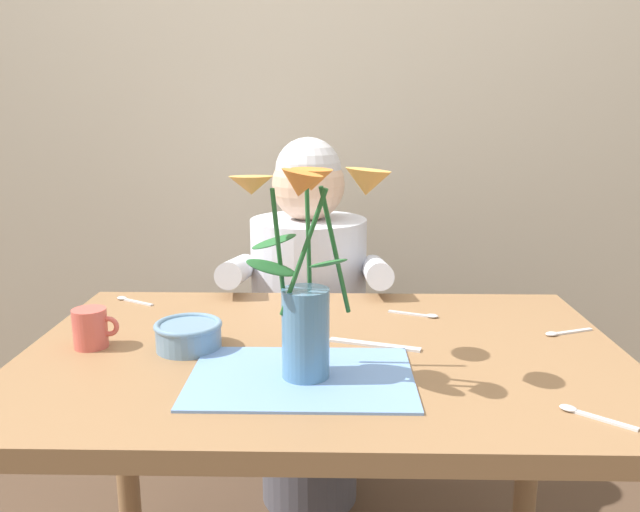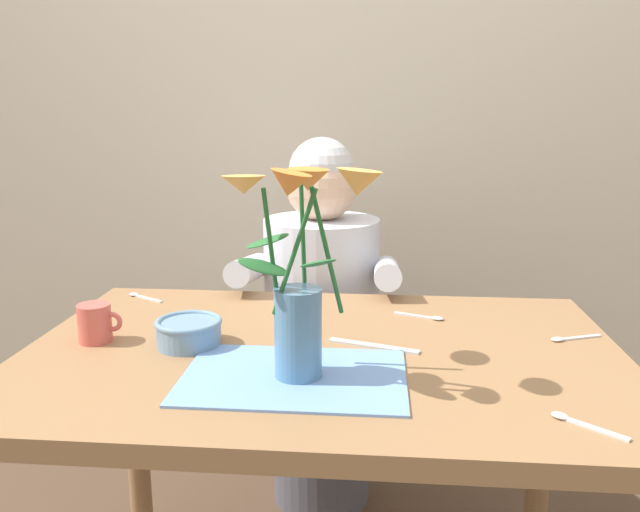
# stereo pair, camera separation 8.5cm
# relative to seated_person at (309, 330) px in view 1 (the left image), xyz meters

# --- Properties ---
(wood_panel_backdrop) EXTENTS (4.00, 0.10, 2.50)m
(wood_panel_backdrop) POSITION_rel_seated_person_xyz_m (0.05, 0.43, 0.69)
(wood_panel_backdrop) COLOR beige
(wood_panel_backdrop) RESTS_ON ground_plane
(dining_table) EXTENTS (1.20, 0.80, 0.74)m
(dining_table) POSITION_rel_seated_person_xyz_m (0.05, -0.62, 0.08)
(dining_table) COLOR olive
(dining_table) RESTS_ON ground_plane
(seated_person) EXTENTS (0.45, 0.47, 1.14)m
(seated_person) POSITION_rel_seated_person_xyz_m (0.00, 0.00, 0.00)
(seated_person) COLOR #4C4C56
(seated_person) RESTS_ON ground_plane
(striped_placemat) EXTENTS (0.40, 0.28, 0.00)m
(striped_placemat) POSITION_rel_seated_person_xyz_m (0.02, -0.76, 0.18)
(striped_placemat) COLOR #6B93D1
(striped_placemat) RESTS_ON dining_table
(flower_vase) EXTENTS (0.28, 0.25, 0.38)m
(flower_vase) POSITION_rel_seated_person_xyz_m (0.03, -0.76, 0.37)
(flower_vase) COLOR teal
(flower_vase) RESTS_ON dining_table
(ceramic_bowl) EXTENTS (0.14, 0.14, 0.06)m
(ceramic_bowl) POSITION_rel_seated_person_xyz_m (-0.22, -0.62, 0.21)
(ceramic_bowl) COLOR #6689A8
(ceramic_bowl) RESTS_ON dining_table
(dinner_knife) EXTENTS (0.19, 0.08, 0.00)m
(dinner_knife) POSITION_rel_seated_person_xyz_m (0.16, -0.60, 0.18)
(dinner_knife) COLOR silver
(dinner_knife) RESTS_ON dining_table
(tea_cup) EXTENTS (0.09, 0.07, 0.08)m
(tea_cup) POSITION_rel_seated_person_xyz_m (-0.42, -0.62, 0.22)
(tea_cup) COLOR #CC564C
(tea_cup) RESTS_ON dining_table
(spoon_0) EXTENTS (0.12, 0.06, 0.01)m
(spoon_0) POSITION_rel_seated_person_xyz_m (0.56, -0.52, 0.18)
(spoon_0) COLOR silver
(spoon_0) RESTS_ON dining_table
(spoon_1) EXTENTS (0.12, 0.06, 0.01)m
(spoon_1) POSITION_rel_seated_person_xyz_m (0.28, -0.40, 0.18)
(spoon_1) COLOR silver
(spoon_1) RESTS_ON dining_table
(spoon_2) EXTENTS (0.11, 0.07, 0.01)m
(spoon_2) POSITION_rel_seated_person_xyz_m (-0.44, -0.30, 0.18)
(spoon_2) COLOR silver
(spoon_2) RESTS_ON dining_table
(spoon_3) EXTENTS (0.10, 0.09, 0.01)m
(spoon_3) POSITION_rel_seated_person_xyz_m (0.47, -0.90, 0.18)
(spoon_3) COLOR silver
(spoon_3) RESTS_ON dining_table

